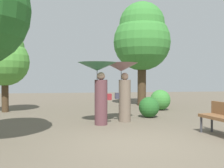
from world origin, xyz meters
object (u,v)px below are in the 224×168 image
Objects in this scene: person_left at (99,80)px; tree_near_left at (5,57)px; tree_near_right at (142,37)px; person_right at (123,80)px.

person_left is 5.21m from tree_near_left.
tree_near_right reaches higher than tree_near_left.
person_left is 0.55× the size of tree_near_left.
tree_near_right is at bearing -27.55° from person_left.
tree_near_right is at bearing 13.95° from tree_near_left.
person_right is (0.85, 0.48, -0.01)m from person_left.
tree_near_right is (2.84, 5.25, 2.21)m from person_left.
person_right is 5.55m from tree_near_left.
tree_near_left is (-4.46, 3.17, 0.94)m from person_right.
tree_near_left is at bearing -166.05° from tree_near_right.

